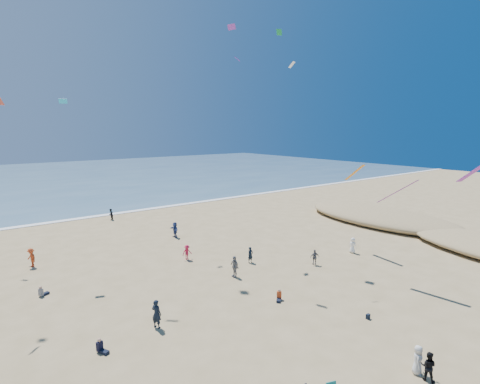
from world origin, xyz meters
TOP-DOWN VIEW (x-y plane):
  - ocean at (0.00, 95.00)m, footprint 220.00×100.00m
  - surf_line at (0.00, 45.00)m, footprint 220.00×1.20m
  - standing_flyers at (4.97, 13.98)m, footprint 30.76×48.31m
  - seated_group at (0.97, 6.92)m, footprint 16.25×25.96m
  - navy_bag at (9.42, 3.54)m, footprint 0.28×0.18m
  - kites_aloft at (8.80, 12.87)m, footprint 39.24×41.33m

SIDE VIEW (x-z plane):
  - ocean at x=0.00m, z-range 0.00..0.06m
  - surf_line at x=0.00m, z-range 0.00..0.08m
  - navy_bag at x=9.42m, z-range 0.00..0.34m
  - seated_group at x=0.97m, z-range 0.00..0.84m
  - standing_flyers at x=4.97m, z-range -0.10..1.79m
  - kites_aloft at x=8.80m, z-range 1.11..29.94m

